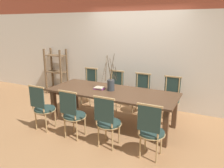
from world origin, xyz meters
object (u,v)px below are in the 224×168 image
dining_table (112,95)px  book_stack (99,88)px  vase_centerpiece (111,84)px  chair_near_center (107,120)px  chair_far_center (141,93)px  shelving_rack (56,72)px

dining_table → book_stack: (-0.31, 0.02, 0.10)m
vase_centerpiece → book_stack: vase_centerpiece is taller
dining_table → vase_centerpiece: bearing=145.5°
chair_near_center → chair_far_center: 1.70m
chair_near_center → shelving_rack: bearing=144.2°
chair_far_center → shelving_rack: 2.79m
book_stack → chair_near_center: bearing=-53.2°
shelving_rack → dining_table: bearing=-25.2°
dining_table → chair_far_center: chair_far_center is taller
shelving_rack → chair_near_center: bearing=-35.8°
dining_table → book_stack: book_stack is taller
chair_far_center → book_stack: size_ratio=4.09×
dining_table → chair_near_center: (0.34, -0.85, -0.15)m
book_stack → vase_centerpiece: bearing=2.6°
chair_near_center → chair_far_center: size_ratio=1.00×
book_stack → shelving_rack: (-2.12, 1.13, -0.08)m
chair_far_center → vase_centerpiece: vase_centerpiece is taller
dining_table → shelving_rack: bearing=154.8°
book_stack → dining_table: bearing=-2.8°
chair_far_center → vase_centerpiece: size_ratio=1.24×
book_stack → shelving_rack: 2.40m
chair_near_center → chair_far_center: (-0.00, 1.70, 0.00)m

